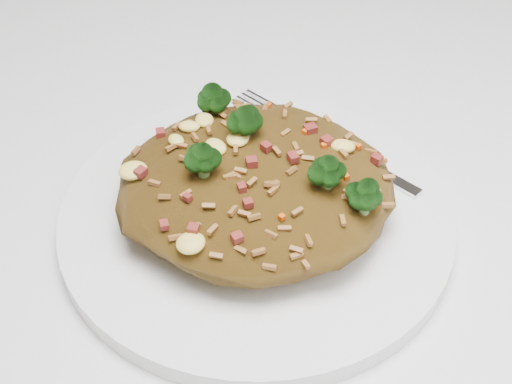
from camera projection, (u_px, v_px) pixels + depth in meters
dining_table at (305, 323)px, 0.52m from camera, size 1.20×0.80×0.75m
plate at (256, 217)px, 0.46m from camera, size 0.25×0.25×0.01m
fried_rice at (256, 175)px, 0.44m from camera, size 0.17×0.16×0.07m
fork at (331, 146)px, 0.50m from camera, size 0.13×0.12×0.00m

